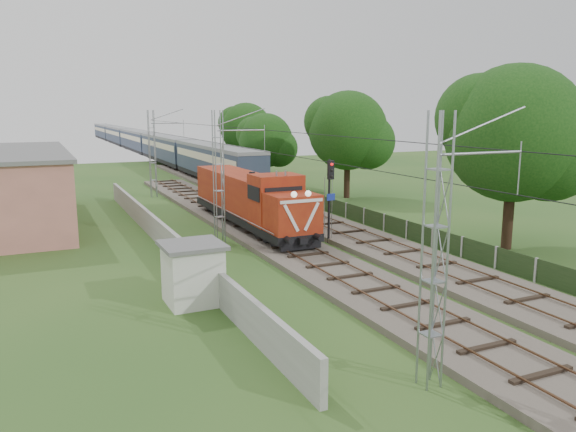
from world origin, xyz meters
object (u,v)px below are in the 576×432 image
coach_rake (138,140)px  signal_post (330,186)px  relay_hut (193,273)px  locomotive (250,199)px

coach_rake → signal_post: size_ratio=23.09×
signal_post → relay_hut: 12.73m
locomotive → relay_hut: (-7.40, -12.77, -0.83)m
coach_rake → signal_post: 76.80m
signal_post → relay_hut: (-10.37, -7.05, -2.20)m
relay_hut → coach_rake: bearing=81.6°
coach_rake → relay_hut: bearing=-98.4°
coach_rake → signal_post: signal_post is taller
locomotive → signal_post: (2.97, -5.73, 1.37)m
locomotive → coach_rake: bearing=86.0°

